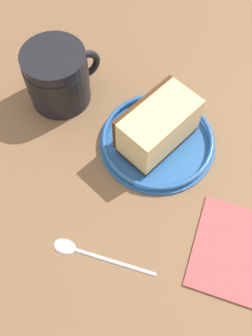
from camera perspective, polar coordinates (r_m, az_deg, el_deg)
name	(u,v)px	position (r cm, az deg, el deg)	size (l,w,h in cm)	color
ground_plane	(97,184)	(55.00, -4.29, -2.33)	(126.85, 126.85, 3.05)	brown
small_plate	(157,140)	(55.88, 4.69, 4.11)	(16.91, 16.91, 1.52)	#26599E
cake_slice	(158,126)	(53.09, 4.74, 6.26)	(12.27, 8.68, 6.66)	#472814
tea_mug	(58,75)	(58.48, -10.15, 13.44)	(11.29, 9.41, 9.02)	black
teaspoon	(82,251)	(49.73, -6.55, -12.21)	(4.68, 13.49, 0.80)	silver
folded_napkin	(232,250)	(51.31, 15.49, -11.65)	(12.39, 9.58, 0.60)	#B24C4C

